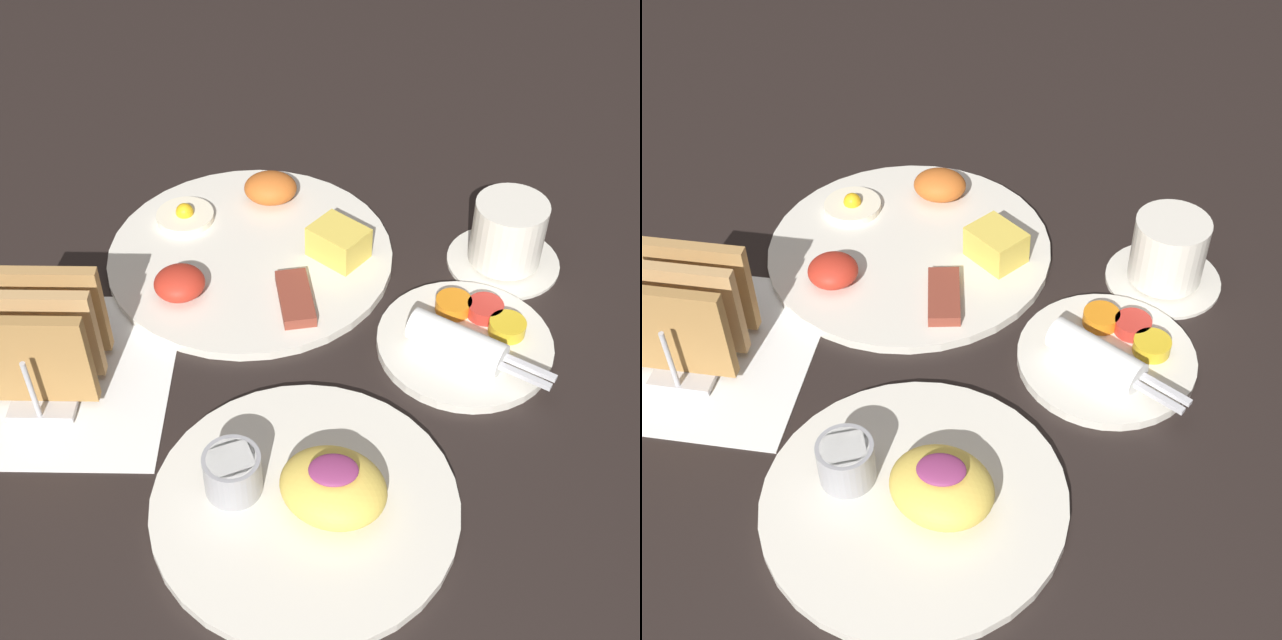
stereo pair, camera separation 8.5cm
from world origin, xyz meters
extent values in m
plane|color=black|center=(0.00, 0.00, 0.00)|extent=(3.00, 3.00, 0.00)
cube|color=white|center=(-0.18, 0.01, 0.00)|extent=(0.22, 0.22, 0.00)
cylinder|color=silver|center=(-0.01, 0.18, 0.01)|extent=(0.31, 0.31, 0.01)
cube|color=#E5C64C|center=(0.09, 0.18, 0.03)|extent=(0.07, 0.07, 0.04)
ellipsoid|color=#C66023|center=(0.01, 0.27, 0.03)|extent=(0.06, 0.05, 0.03)
cylinder|color=#F4EACC|center=(-0.09, 0.24, 0.01)|extent=(0.06, 0.06, 0.01)
sphere|color=yellow|center=(-0.09, 0.24, 0.02)|extent=(0.02, 0.02, 0.02)
ellipsoid|color=red|center=(-0.07, 0.11, 0.02)|extent=(0.05, 0.05, 0.03)
cube|color=brown|center=(0.04, 0.10, 0.02)|extent=(0.04, 0.08, 0.01)
cylinder|color=silver|center=(0.21, 0.05, 0.01)|extent=(0.17, 0.17, 0.01)
cylinder|color=gold|center=(0.25, 0.06, 0.02)|extent=(0.04, 0.04, 0.01)
cylinder|color=red|center=(0.23, 0.09, 0.02)|extent=(0.04, 0.04, 0.01)
cylinder|color=orange|center=(0.20, 0.09, 0.02)|extent=(0.04, 0.04, 0.01)
cylinder|color=white|center=(0.20, 0.03, 0.03)|extent=(0.10, 0.08, 0.03)
cube|color=silver|center=(0.26, 0.00, 0.03)|extent=(0.05, 0.03, 0.00)
cube|color=silver|center=(0.25, -0.01, 0.03)|extent=(0.05, 0.03, 0.00)
cylinder|color=silver|center=(0.06, -0.14, 0.01)|extent=(0.25, 0.25, 0.01)
ellipsoid|color=#EAC651|center=(0.08, -0.14, 0.03)|extent=(0.11, 0.11, 0.04)
ellipsoid|color=#8C3366|center=(0.08, -0.14, 0.05)|extent=(0.04, 0.03, 0.01)
cylinder|color=#99999E|center=(0.00, -0.12, 0.03)|extent=(0.05, 0.05, 0.04)
cylinder|color=white|center=(0.00, -0.12, 0.05)|extent=(0.04, 0.04, 0.01)
cube|color=#B7B7BC|center=(-0.18, 0.01, 0.01)|extent=(0.06, 0.12, 0.01)
cube|color=#A67840|center=(-0.18, -0.03, 0.06)|extent=(0.10, 0.01, 0.10)
cube|color=tan|center=(-0.18, 0.01, 0.06)|extent=(0.10, 0.01, 0.10)
cube|color=#AF8149|center=(-0.18, 0.04, 0.06)|extent=(0.10, 0.01, 0.10)
cylinder|color=#B7B7BC|center=(-0.18, -0.05, 0.04)|extent=(0.01, 0.01, 0.07)
cylinder|color=#B7B7BC|center=(-0.18, 0.06, 0.04)|extent=(0.01, 0.01, 0.07)
cylinder|color=silver|center=(0.26, 0.18, 0.00)|extent=(0.12, 0.12, 0.01)
cylinder|color=silver|center=(0.26, 0.18, 0.04)|extent=(0.08, 0.08, 0.07)
cylinder|color=#381E0F|center=(0.26, 0.18, 0.07)|extent=(0.06, 0.06, 0.01)
camera|label=1|loc=(0.08, -0.55, 0.62)|focal=50.00mm
camera|label=2|loc=(0.16, -0.55, 0.62)|focal=50.00mm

